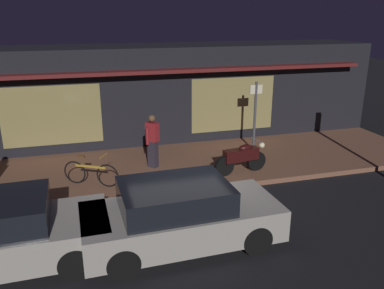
% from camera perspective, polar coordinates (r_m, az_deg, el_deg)
% --- Properties ---
extents(ground_plane, '(60.00, 60.00, 0.00)m').
position_cam_1_polar(ground_plane, '(9.94, -1.07, -9.85)').
color(ground_plane, black).
extents(sidewalk_slab, '(18.00, 4.00, 0.15)m').
position_cam_1_polar(sidewalk_slab, '(12.57, -4.61, -3.31)').
color(sidewalk_slab, brown).
rests_on(sidewalk_slab, ground_plane).
extents(storefront_building, '(18.00, 3.30, 3.60)m').
position_cam_1_polar(storefront_building, '(15.31, -7.34, 7.26)').
color(storefront_building, black).
rests_on(storefront_building, ground_plane).
extents(motorcycle, '(1.70, 0.56, 0.97)m').
position_cam_1_polar(motorcycle, '(11.84, 7.20, -1.82)').
color(motorcycle, black).
rests_on(motorcycle, sidewalk_slab).
extents(bicycle_parked, '(1.45, 0.87, 0.91)m').
position_cam_1_polar(bicycle_parked, '(11.31, -14.38, -4.00)').
color(bicycle_parked, black).
rests_on(bicycle_parked, sidewalk_slab).
extents(person_bystander, '(0.50, 0.49, 1.67)m').
position_cam_1_polar(person_bystander, '(12.14, -5.71, 0.64)').
color(person_bystander, '#28232D').
rests_on(person_bystander, sidewalk_slab).
extents(sign_post, '(0.44, 0.09, 2.40)m').
position_cam_1_polar(sign_post, '(13.67, 9.08, 4.61)').
color(sign_post, '#47474C').
rests_on(sign_post, sidewalk_slab).
extents(parked_car_across, '(4.14, 1.86, 1.42)m').
position_cam_1_polar(parked_car_across, '(8.36, -1.77, -10.15)').
color(parked_car_across, black).
rests_on(parked_car_across, ground_plane).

